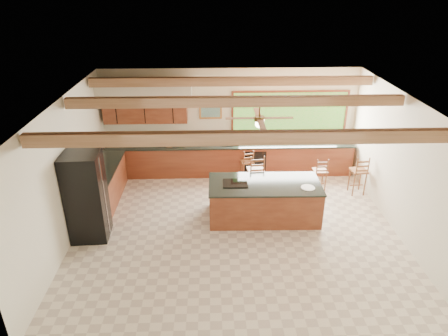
{
  "coord_description": "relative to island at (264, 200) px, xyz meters",
  "views": [
    {
      "loc": [
        -0.53,
        -7.64,
        5.21
      ],
      "look_at": [
        -0.25,
        0.8,
        1.17
      ],
      "focal_mm": 32.0,
      "sensor_mm": 36.0,
      "label": 1
    }
  ],
  "objects": [
    {
      "name": "counter_run",
      "position": [
        -1.5,
        2.02,
        0.01
      ],
      "size": [
        7.12,
        3.1,
        1.22
      ],
      "color": "brown",
      "rests_on": "ground"
    },
    {
      "name": "island",
      "position": [
        0.0,
        0.0,
        0.0
      ],
      "size": [
        2.61,
        1.26,
        0.92
      ],
      "rotation": [
        0.0,
        0.0,
        -0.01
      ],
      "color": "brown",
      "rests_on": "ground"
    },
    {
      "name": "bar_stool_b",
      "position": [
        -0.09,
        1.03,
        0.25
      ],
      "size": [
        0.46,
        0.46,
        1.19
      ],
      "rotation": [
        0.0,
        0.0,
        0.1
      ],
      "color": "brown",
      "rests_on": "ground"
    },
    {
      "name": "bar_stool_a",
      "position": [
        -0.24,
        1.9,
        0.11
      ],
      "size": [
        0.4,
        0.4,
        0.95
      ],
      "rotation": [
        0.0,
        0.0,
        0.2
      ],
      "color": "brown",
      "rests_on": "ground"
    },
    {
      "name": "room_shell",
      "position": [
        -0.85,
        0.15,
        1.76
      ],
      "size": [
        7.27,
        6.54,
        3.02
      ],
      "color": "silver",
      "rests_on": "ground"
    },
    {
      "name": "bar_stool_d",
      "position": [
        2.61,
        1.04,
        0.19
      ],
      "size": [
        0.42,
        0.42,
        1.09
      ],
      "rotation": [
        0.0,
        0.0,
        0.08
      ],
      "color": "brown",
      "rests_on": "ground"
    },
    {
      "name": "refrigerator",
      "position": [
        -3.91,
        -0.65,
        0.54
      ],
      "size": [
        0.81,
        0.79,
        1.98
      ],
      "rotation": [
        0.0,
        0.0,
        0.05
      ],
      "color": "black",
      "rests_on": "ground"
    },
    {
      "name": "bar_stool_c",
      "position": [
        1.64,
        1.2,
        0.13
      ],
      "size": [
        0.37,
        0.37,
        0.99
      ],
      "rotation": [
        0.0,
        0.0,
        0.04
      ],
      "color": "brown",
      "rests_on": "ground"
    },
    {
      "name": "ground",
      "position": [
        -0.69,
        -0.5,
        -0.45
      ],
      "size": [
        7.2,
        7.2,
        0.0
      ],
      "primitive_type": "plane",
      "color": "beige",
      "rests_on": "ground"
    }
  ]
}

